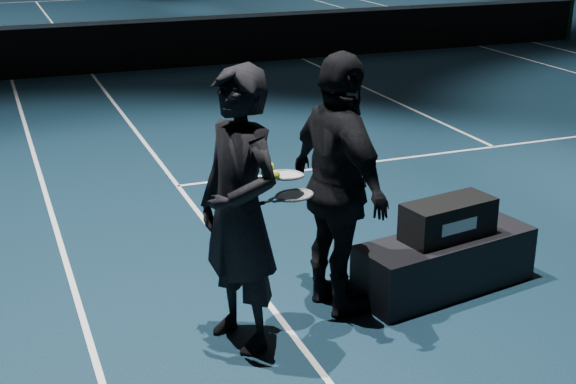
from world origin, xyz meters
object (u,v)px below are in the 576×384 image
Objects in this scene: racket_lower at (294,195)px; tennis_balls at (271,173)px; racket_bag at (448,219)px; player_bench at (445,263)px; player_a at (240,211)px; racket_upper at (285,175)px; player_b at (339,187)px.

tennis_balls reaches higher than racket_lower.
player_bench is at bearing 0.00° from racket_bag.
racket_upper is (0.38, 0.13, 0.17)m from player_a.
player_bench is at bearing 75.29° from player_a.
racket_upper is at bearing 88.84° from player_a.
racket_upper reaches higher than racket_bag.
racket_upper reaches higher than player_bench.
racket_upper is (-0.45, -0.07, 0.17)m from player_b.
player_bench is 1.67m from racket_upper.
tennis_balls is at bearing 96.30° from player_b.
player_b is at bearing 13.25° from tennis_balls.
racket_upper is (-1.39, -0.05, 0.93)m from player_bench.
player_bench is 1.82m from tennis_balls.
player_b is 0.40m from racket_lower.
player_a reaches higher than player_bench.
player_bench is at bearing 4.40° from tennis_balls.
racket_bag is (0.00, 0.00, 0.38)m from player_bench.
racket_lower is (-1.33, -0.08, 0.40)m from racket_bag.
racket_bag is at bearing -10.48° from racket_lower.
racket_bag is 0.38× the size of player_a.
racket_lower is (-0.39, -0.09, 0.02)m from player_b.
racket_lower is 5.67× the size of tennis_balls.
player_bench is 2.22× the size of racket_lower.
player_bench is 2.22× the size of racket_upper.
racket_lower is 1.00× the size of racket_upper.
player_b reaches higher than racket_upper.
player_b is 2.91× the size of racket_upper.
racket_upper reaches higher than racket_lower.
racket_bag is 6.29× the size of tennis_balls.
racket_bag is 1.11× the size of racket_lower.
racket_bag is at bearing -98.14° from player_b.
player_b reaches higher than racket_lower.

